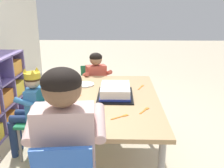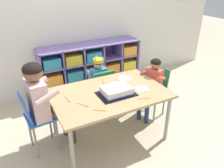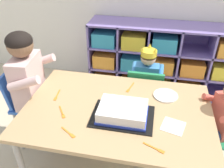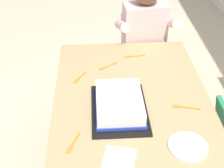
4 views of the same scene
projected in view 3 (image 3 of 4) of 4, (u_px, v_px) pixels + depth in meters
The scene contains 16 objects.
ground at pixel (116, 167), 1.95m from camera, with size 16.00×16.00×0.00m, color beige.
storage_cubby_shelf at pixel (158, 60), 2.74m from camera, with size 1.67×0.38×0.81m.
activity_table at pixel (117, 114), 1.64m from camera, with size 1.28×0.84×0.62m.
classroom_chair_blue at pixel (145, 93), 2.18m from camera, with size 0.33×0.34×0.66m.
child_with_crown at pixel (147, 75), 2.20m from camera, with size 0.30×0.31×0.82m.
classroom_chair_adult_side at pixel (27, 101), 1.98m from camera, with size 0.35×0.33×0.73m.
adult_helper_seated at pixel (36, 81), 1.85m from camera, with size 0.45×0.43×1.05m.
guest_at_table_side at pixel (218, 119), 1.64m from camera, with size 0.34×0.34×0.85m.
birthday_cake_on_tray at pixel (123, 112), 1.52m from camera, with size 0.40×0.28×0.09m.
paper_plate_stack at pixel (166, 95), 1.73m from camera, with size 0.18×0.18×0.01m, color white.
paper_napkin_square at pixel (173, 126), 1.47m from camera, with size 0.13×0.13×0.00m, color white.
fork_scattered_mid_table at pixel (69, 133), 1.42m from camera, with size 0.11×0.08×0.00m.
fork_near_cake_tray at pixel (130, 88), 1.82m from camera, with size 0.05×0.14×0.00m.
fork_beside_plate_stack at pixel (62, 113), 1.57m from camera, with size 0.09×0.12×0.00m.
fork_by_napkin at pixel (57, 96), 1.74m from camera, with size 0.03×0.13×0.00m.
fork_at_table_front_edge at pixel (155, 148), 1.32m from camera, with size 0.13×0.06×0.00m.
Camera 3 is at (0.22, -1.24, 1.65)m, focal length 37.88 mm.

